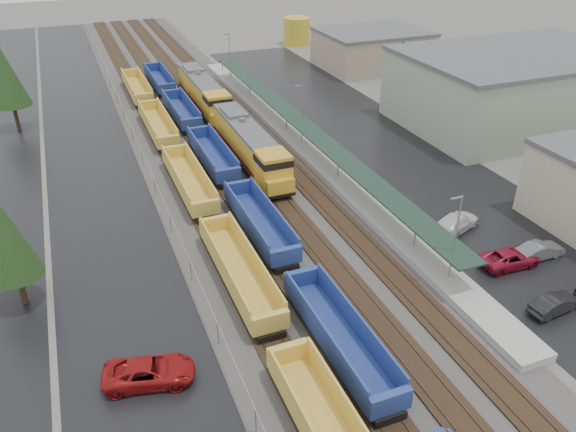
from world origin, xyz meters
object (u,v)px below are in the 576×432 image
(locomotive_trail, at_px, (204,93))
(well_string_yellow, at_px, (211,220))
(parked_car_east_b, at_px, (510,258))
(storage_tank, at_px, (297,31))
(well_string_blue, at_px, (259,223))
(parked_car_east_c, at_px, (456,223))
(parked_car_east_e, at_px, (540,251))
(locomotive_lead, at_px, (250,146))
(parked_car_west_c, at_px, (149,372))
(parked_car_east_a, at_px, (555,304))

(locomotive_trail, relative_size, well_string_yellow, 0.20)
(well_string_yellow, bearing_deg, parked_car_east_b, -34.07)
(storage_tank, bearing_deg, well_string_blue, -115.13)
(parked_car_east_b, distance_m, parked_car_east_c, 6.51)
(parked_car_east_b, bearing_deg, parked_car_east_e, -87.55)
(locomotive_lead, distance_m, parked_car_west_c, 33.25)
(locomotive_lead, bearing_deg, well_string_yellow, -123.23)
(locomotive_trail, xyz_separation_m, parked_car_west_c, (-16.49, -49.82, -1.70))
(locomotive_lead, relative_size, parked_car_east_c, 3.71)
(well_string_blue, bearing_deg, locomotive_lead, 74.47)
(storage_tank, distance_m, parked_car_east_c, 76.43)
(well_string_yellow, relative_size, parked_car_west_c, 17.69)
(well_string_blue, bearing_deg, parked_car_east_b, -35.22)
(parked_car_east_b, bearing_deg, parked_car_west_c, 95.91)
(well_string_blue, height_order, parked_car_east_e, well_string_blue)
(parked_car_east_c, bearing_deg, well_string_yellow, 46.86)
(well_string_blue, bearing_deg, storage_tank, 64.87)
(locomotive_trail, height_order, parked_car_east_b, locomotive_trail)
(well_string_yellow, height_order, parked_car_west_c, well_string_yellow)
(parked_car_east_b, bearing_deg, locomotive_lead, 29.58)
(locomotive_lead, xyz_separation_m, parked_car_east_e, (17.04, -26.98, -1.79))
(parked_car_west_c, height_order, parked_car_east_e, parked_car_west_c)
(storage_tank, height_order, parked_car_east_b, storage_tank)
(well_string_blue, bearing_deg, parked_car_east_a, -48.06)
(locomotive_trail, bearing_deg, parked_car_east_b, -73.92)
(parked_car_west_c, bearing_deg, locomotive_trail, -5.41)
(locomotive_trail, distance_m, well_string_blue, 35.64)
(storage_tank, bearing_deg, locomotive_trail, -130.25)
(parked_car_east_e, bearing_deg, locomotive_lead, 32.52)
(parked_car_west_c, bearing_deg, parked_car_east_e, -73.95)
(parked_car_east_c, bearing_deg, parked_car_east_a, 156.64)
(well_string_yellow, distance_m, parked_car_east_e, 29.07)
(parked_car_west_c, bearing_deg, well_string_blue, -27.98)
(well_string_blue, distance_m, parked_car_east_a, 25.08)
(locomotive_lead, xyz_separation_m, parked_car_east_a, (12.76, -33.04, -1.79))
(well_string_yellow, distance_m, parked_car_east_c, 22.69)
(locomotive_lead, bearing_deg, locomotive_trail, 90.00)
(parked_car_west_c, relative_size, parked_car_east_b, 1.10)
(storage_tank, bearing_deg, locomotive_lead, -117.46)
(parked_car_east_c, relative_size, parked_car_east_e, 1.29)
(locomotive_lead, xyz_separation_m, well_string_blue, (-4.00, -14.39, -1.29))
(well_string_blue, height_order, parked_car_west_c, well_string_blue)
(locomotive_lead, bearing_deg, parked_car_east_b, -62.85)
(parked_car_west_c, bearing_deg, parked_car_east_b, -73.62)
(parked_car_west_c, distance_m, parked_car_east_c, 30.76)
(well_string_blue, bearing_deg, parked_car_west_c, -130.88)
(parked_car_east_c, xyz_separation_m, parked_car_east_e, (3.92, -6.47, -0.10))
(parked_car_west_c, height_order, parked_car_east_a, parked_car_west_c)
(parked_car_east_b, bearing_deg, parked_car_east_a, 172.33)
(well_string_yellow, xyz_separation_m, storage_tank, (36.27, 66.60, 1.47))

